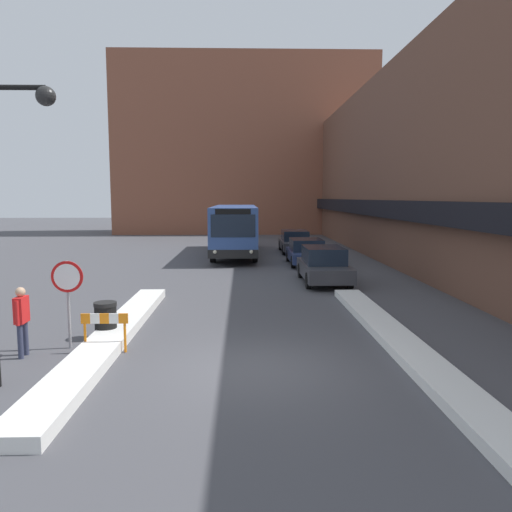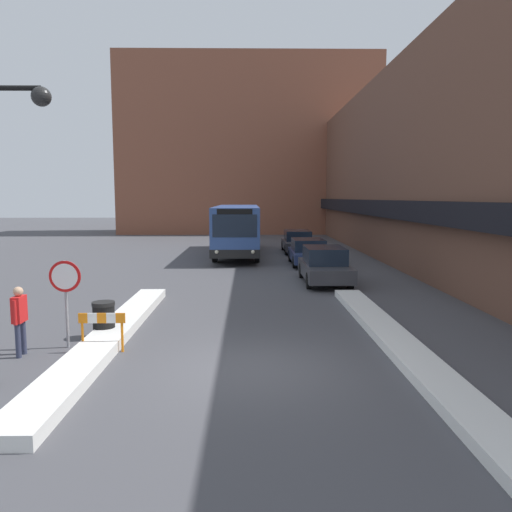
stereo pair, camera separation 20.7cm
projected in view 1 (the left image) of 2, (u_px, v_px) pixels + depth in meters
ground_plane at (256, 369)px, 10.65m from camera, size 160.00×160.00×0.00m
building_row_right at (392, 172)px, 34.11m from camera, size 5.50×60.00×10.80m
building_backdrop_far at (245, 148)px, 51.74m from camera, size 26.00×8.00×17.55m
snow_bank_left at (113, 335)px, 12.76m from camera, size 0.90×11.45×0.27m
snow_bank_right at (406, 348)px, 11.79m from camera, size 0.90×13.71×0.22m
city_bus at (235, 228)px, 31.57m from camera, size 2.66×11.80×3.10m
parked_car_front at (324, 265)px, 21.38m from camera, size 1.88×4.49×1.54m
parked_car_middle at (306, 252)px, 27.19m from camera, size 1.93×4.38×1.40m
parked_car_back at (295, 241)px, 33.20m from camera, size 1.91×4.67×1.46m
stop_sign at (68, 286)px, 11.95m from camera, size 0.76×0.08×2.14m
street_lamp at (2, 199)px, 9.26m from camera, size 1.46×0.36×5.78m
pedestrian at (22, 315)px, 11.38m from camera, size 0.22×0.53×1.63m
trash_bin at (106, 320)px, 12.97m from camera, size 0.59×0.59×0.95m
construction_barricade at (105, 325)px, 11.73m from camera, size 1.10×0.06×0.94m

